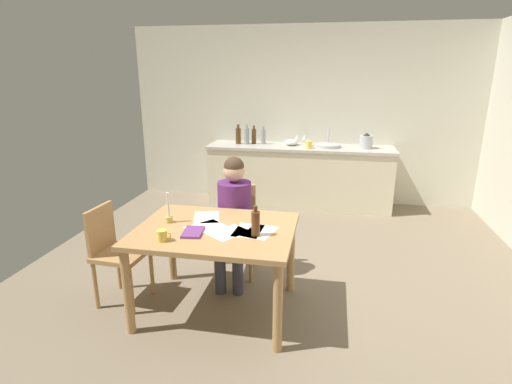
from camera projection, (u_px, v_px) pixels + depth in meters
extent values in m
cube|color=#7A6B56|center=(278.00, 277.00, 4.02)|extent=(5.20, 5.20, 0.04)
cube|color=beige|center=(303.00, 116.00, 6.08)|extent=(5.20, 0.12, 2.60)
cube|color=beige|center=(299.00, 177.00, 5.99)|extent=(2.66, 0.60, 0.86)
cube|color=#B7B2A8|center=(300.00, 147.00, 5.86)|extent=(2.70, 0.64, 0.04)
cube|color=tan|center=(215.00, 230.00, 3.23)|extent=(1.27, 0.98, 0.04)
cylinder|color=tan|center=(128.00, 292.00, 3.03)|extent=(0.07, 0.07, 0.70)
cylinder|color=tan|center=(278.00, 308.00, 2.83)|extent=(0.07, 0.07, 0.70)
cylinder|color=tan|center=(172.00, 245.00, 3.84)|extent=(0.07, 0.07, 0.70)
cylinder|color=tan|center=(291.00, 255.00, 3.63)|extent=(0.07, 0.07, 0.70)
cube|color=tan|center=(235.00, 230.00, 3.93)|extent=(0.43, 0.43, 0.04)
cube|color=tan|center=(238.00, 204.00, 4.05)|extent=(0.36, 0.06, 0.40)
cylinder|color=tan|center=(216.00, 259.00, 3.85)|extent=(0.04, 0.04, 0.45)
cylinder|color=tan|center=(251.00, 260.00, 3.82)|extent=(0.04, 0.04, 0.45)
cylinder|color=tan|center=(222.00, 244.00, 4.18)|extent=(0.04, 0.04, 0.45)
cylinder|color=tan|center=(255.00, 245.00, 4.14)|extent=(0.04, 0.04, 0.45)
cylinder|color=#592666|center=(235.00, 207.00, 3.84)|extent=(0.35, 0.35, 0.50)
sphere|color=#D8AD8C|center=(234.00, 171.00, 3.74)|extent=(0.20, 0.20, 0.20)
sphere|color=#473323|center=(234.00, 167.00, 3.73)|extent=(0.19, 0.19, 0.19)
cylinder|color=#383847|center=(223.00, 239.00, 3.74)|extent=(0.16, 0.39, 0.13)
cylinder|color=#383847|center=(220.00, 270.00, 3.63)|extent=(0.10, 0.10, 0.45)
cylinder|color=#383847|center=(240.00, 240.00, 3.73)|extent=(0.16, 0.39, 0.13)
cylinder|color=#383847|center=(238.00, 271.00, 3.61)|extent=(0.10, 0.10, 0.45)
cube|color=tan|center=(122.00, 254.00, 3.44)|extent=(0.43, 0.43, 0.04)
cube|color=tan|center=(100.00, 229.00, 3.42)|extent=(0.06, 0.36, 0.40)
cylinder|color=tan|center=(131.00, 290.00, 3.30)|extent=(0.04, 0.04, 0.44)
cylinder|color=tan|center=(152.00, 271.00, 3.62)|extent=(0.04, 0.04, 0.44)
cylinder|color=tan|center=(95.00, 285.00, 3.39)|extent=(0.04, 0.04, 0.44)
cylinder|color=tan|center=(119.00, 267.00, 3.70)|extent=(0.04, 0.04, 0.44)
cylinder|color=#F2CC4C|center=(162.00, 236.00, 2.96)|extent=(0.08, 0.08, 0.09)
torus|color=#F2CC4C|center=(167.00, 235.00, 2.96)|extent=(0.06, 0.01, 0.06)
cylinder|color=gold|center=(169.00, 219.00, 3.33)|extent=(0.06, 0.06, 0.05)
cylinder|color=white|center=(168.00, 205.00, 3.30)|extent=(0.02, 0.02, 0.21)
cube|color=#703679|center=(193.00, 232.00, 3.12)|extent=(0.17, 0.25, 0.02)
cube|color=white|center=(260.00, 232.00, 3.15)|extent=(0.28, 0.34, 0.00)
cube|color=white|center=(248.00, 231.00, 3.17)|extent=(0.23, 0.31, 0.00)
cube|color=white|center=(205.00, 227.00, 3.24)|extent=(0.35, 0.36, 0.00)
cube|color=white|center=(207.00, 217.00, 3.46)|extent=(0.29, 0.34, 0.00)
cube|color=white|center=(229.00, 233.00, 3.13)|extent=(0.34, 0.36, 0.00)
cylinder|color=#593319|center=(256.00, 224.00, 3.05)|extent=(0.07, 0.07, 0.19)
cylinder|color=#593319|center=(256.00, 209.00, 3.01)|extent=(0.03, 0.03, 0.05)
cylinder|color=#B2B7BC|center=(328.00, 146.00, 5.78)|extent=(0.36, 0.36, 0.04)
cylinder|color=silver|center=(328.00, 137.00, 5.90)|extent=(0.02, 0.02, 0.24)
cylinder|color=#593319|center=(238.00, 136.00, 6.01)|extent=(0.08, 0.08, 0.23)
cylinder|color=#593319|center=(238.00, 126.00, 5.97)|extent=(0.04, 0.04, 0.06)
cylinder|color=#8C999E|center=(247.00, 136.00, 5.98)|extent=(0.07, 0.07, 0.23)
cylinder|color=#8C999E|center=(247.00, 126.00, 5.94)|extent=(0.03, 0.03, 0.06)
cylinder|color=#593319|center=(254.00, 136.00, 6.01)|extent=(0.07, 0.07, 0.22)
cylinder|color=#593319|center=(254.00, 127.00, 5.97)|extent=(0.03, 0.03, 0.05)
cylinder|color=#8C999E|center=(263.00, 137.00, 6.00)|extent=(0.07, 0.07, 0.21)
cylinder|color=#8C999E|center=(263.00, 128.00, 5.96)|extent=(0.03, 0.03, 0.05)
ellipsoid|color=white|center=(291.00, 142.00, 5.91)|extent=(0.19, 0.19, 0.09)
cylinder|color=#B7BABF|center=(366.00, 142.00, 5.66)|extent=(0.18, 0.18, 0.18)
cone|color=#262628|center=(367.00, 134.00, 5.63)|extent=(0.11, 0.11, 0.04)
cylinder|color=silver|center=(304.00, 144.00, 5.98)|extent=(0.06, 0.06, 0.00)
cylinder|color=silver|center=(305.00, 142.00, 5.97)|extent=(0.01, 0.01, 0.07)
cone|color=silver|center=(305.00, 137.00, 5.95)|extent=(0.07, 0.07, 0.08)
cylinder|color=silver|center=(297.00, 144.00, 6.00)|extent=(0.06, 0.06, 0.00)
cylinder|color=silver|center=(297.00, 142.00, 5.99)|extent=(0.01, 0.01, 0.07)
cone|color=silver|center=(297.00, 137.00, 5.97)|extent=(0.07, 0.07, 0.08)
cylinder|color=#F2CC4C|center=(309.00, 145.00, 5.67)|extent=(0.09, 0.09, 0.10)
torus|color=#F2CC4C|center=(312.00, 144.00, 5.66)|extent=(0.07, 0.01, 0.07)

